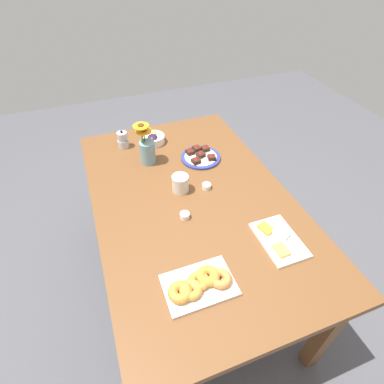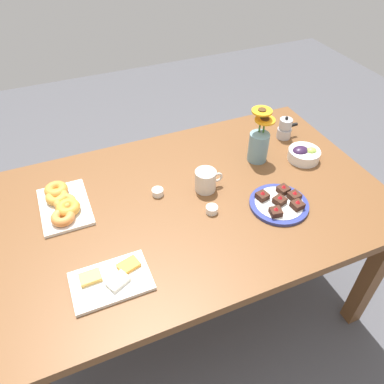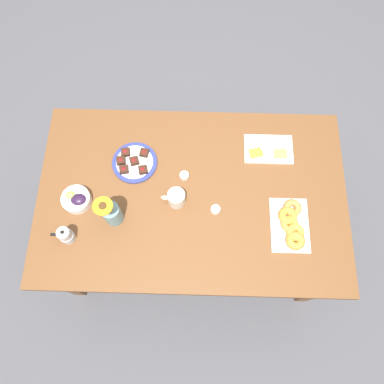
# 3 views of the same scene
# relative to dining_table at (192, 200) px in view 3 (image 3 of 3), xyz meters

# --- Properties ---
(ground_plane) EXTENTS (6.00, 6.00, 0.00)m
(ground_plane) POSITION_rel_dining_table_xyz_m (0.00, 0.00, -0.65)
(ground_plane) COLOR #4C4C51
(dining_table) EXTENTS (1.60, 1.00, 0.74)m
(dining_table) POSITION_rel_dining_table_xyz_m (0.00, 0.00, 0.00)
(dining_table) COLOR brown
(dining_table) RESTS_ON ground_plane
(coffee_mug) EXTENTS (0.12, 0.09, 0.09)m
(coffee_mug) POSITION_rel_dining_table_xyz_m (0.08, 0.04, 0.13)
(coffee_mug) COLOR beige
(coffee_mug) RESTS_ON dining_table
(grape_bowl) EXTENTS (0.15, 0.15, 0.07)m
(grape_bowl) POSITION_rel_dining_table_xyz_m (0.58, 0.05, 0.12)
(grape_bowl) COLOR white
(grape_bowl) RESTS_ON dining_table
(cheese_platter) EXTENTS (0.26, 0.17, 0.03)m
(cheese_platter) POSITION_rel_dining_table_xyz_m (-0.40, -0.27, 0.10)
(cheese_platter) COLOR white
(cheese_platter) RESTS_ON dining_table
(croissant_platter) EXTENTS (0.19, 0.29, 0.05)m
(croissant_platter) POSITION_rel_dining_table_xyz_m (-0.50, 0.15, 0.11)
(croissant_platter) COLOR white
(croissant_platter) RESTS_ON dining_table
(jam_cup_honey) EXTENTS (0.05, 0.05, 0.03)m
(jam_cup_honey) POSITION_rel_dining_table_xyz_m (0.04, -0.10, 0.10)
(jam_cup_honey) COLOR white
(jam_cup_honey) RESTS_ON dining_table
(jam_cup_berry) EXTENTS (0.05, 0.05, 0.03)m
(jam_cup_berry) POSITION_rel_dining_table_xyz_m (-0.12, 0.08, 0.10)
(jam_cup_berry) COLOR white
(jam_cup_berry) RESTS_ON dining_table
(dessert_plate) EXTENTS (0.24, 0.24, 0.05)m
(dessert_plate) POSITION_rel_dining_table_xyz_m (0.31, -0.17, 0.10)
(dessert_plate) COLOR navy
(dessert_plate) RESTS_ON dining_table
(flower_vase) EXTENTS (0.11, 0.11, 0.25)m
(flower_vase) POSITION_rel_dining_table_xyz_m (0.39, 0.14, 0.17)
(flower_vase) COLOR #6B939E
(flower_vase) RESTS_ON dining_table
(moka_pot) EXTENTS (0.11, 0.07, 0.12)m
(moka_pot) POSITION_rel_dining_table_xyz_m (0.60, 0.24, 0.13)
(moka_pot) COLOR #B7B7BC
(moka_pot) RESTS_ON dining_table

